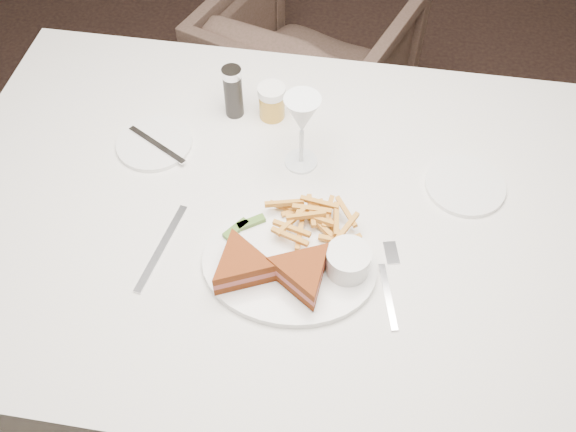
{
  "coord_description": "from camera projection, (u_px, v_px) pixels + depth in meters",
  "views": [
    {
      "loc": [
        0.26,
        -0.78,
        1.74
      ],
      "look_at": [
        0.16,
        -0.08,
        0.8
      ],
      "focal_mm": 40.0,
      "sensor_mm": 36.0,
      "label": 1
    }
  ],
  "objects": [
    {
      "name": "table_setting",
      "position": [
        293.0,
        215.0,
        1.2
      ],
      "size": [
        0.81,
        0.61,
        0.18
      ],
      "color": "white",
      "rests_on": "table"
    },
    {
      "name": "table",
      "position": [
        291.0,
        306.0,
        1.55
      ],
      "size": [
        1.42,
        0.96,
        0.75
      ],
      "primitive_type": "cube",
      "rotation": [
        0.0,
        0.0,
        -0.01
      ],
      "color": "silver",
      "rests_on": "ground"
    },
    {
      "name": "chair_far",
      "position": [
        308.0,
        63.0,
        2.2
      ],
      "size": [
        0.76,
        0.74,
        0.62
      ],
      "primitive_type": "imported",
      "rotation": [
        0.0,
        0.0,
        2.78
      ],
      "color": "#4B372E",
      "rests_on": "ground"
    },
    {
      "name": "ground",
      "position": [
        239.0,
        354.0,
        1.88
      ],
      "size": [
        5.0,
        5.0,
        0.0
      ],
      "primitive_type": "plane",
      "color": "black",
      "rests_on": "ground"
    }
  ]
}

